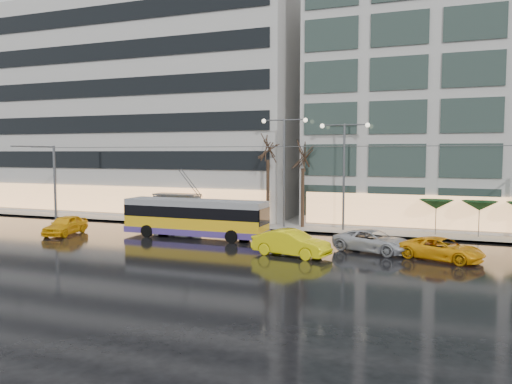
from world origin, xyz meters
The scene contains 21 objects.
ground centered at (0.00, 0.00, 0.00)m, with size 140.00×140.00×0.00m, color black.
sidewalk centered at (2.00, 14.00, 0.07)m, with size 80.00×10.00×0.15m, color gray.
kerb centered at (2.00, 9.05, 0.07)m, with size 80.00×0.10×0.15m, color slate.
building_left centered at (-16.00, 19.00, 11.15)m, with size 34.00×14.00×22.00m, color #BAB6B2.
building_right centered at (19.00, 19.00, 12.65)m, with size 32.00×14.00×25.00m, color #BAB6B2.
trolleybus centered at (-2.88, 4.15, 1.39)m, with size 11.13×4.38×5.15m.
catenary centered at (1.00, 7.94, 4.25)m, with size 42.24×5.12×7.00m.
bus_shelter centered at (-8.38, 10.69, 1.96)m, with size 4.20×1.60×2.51m.
street_lamp_near centered at (2.00, 10.80, 5.99)m, with size 3.96×0.36×9.03m.
street_lamp_far centered at (7.00, 10.80, 5.71)m, with size 3.96×0.36×8.53m.
tree_a centered at (0.50, 11.00, 7.09)m, with size 3.20×3.20×8.40m.
tree_b centered at (3.50, 11.20, 6.40)m, with size 3.20×3.20×7.70m.
parasol_a centered at (14.00, 11.00, 2.45)m, with size 2.50×2.50×2.65m.
parasol_b centered at (17.00, 11.00, 2.45)m, with size 2.50×2.50×2.65m.
taxi_a centered at (-12.92, 1.76, 0.75)m, with size 1.77×4.40×1.50m, color #FFB80D.
taxi_b centered at (5.76, 0.25, 0.80)m, with size 1.69×4.86×1.60m, color #FFEA0D.
taxi_c centered at (14.47, 2.18, 0.67)m, with size 2.21×4.79×1.33m, color #FFAC0D.
sedan_silver centered at (10.34, 3.26, 0.70)m, with size 2.34×5.07×1.41m, color #B5B5BA.
pedestrian_a centered at (-8.16, 11.29, 1.57)m, with size 1.26×1.27×2.19m.
pedestrian_b centered at (-6.86, 10.63, 0.98)m, with size 1.02×0.99×1.66m.
pedestrian_c centered at (-8.36, 10.30, 1.28)m, with size 1.32×0.95×2.11m.
Camera 1 is at (14.37, -28.94, 6.36)m, focal length 35.00 mm.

